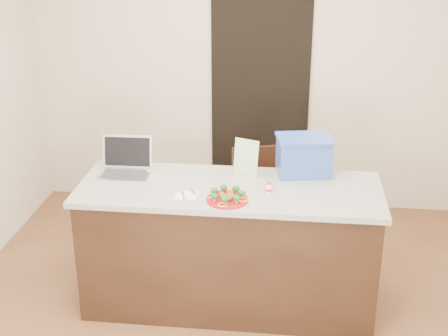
# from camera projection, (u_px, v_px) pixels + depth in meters

# --- Properties ---
(ground) EXTENTS (4.00, 4.00, 0.00)m
(ground) POSITION_uv_depth(u_px,v_px,m) (225.00, 322.00, 4.34)
(ground) COLOR brown
(ground) RESTS_ON ground
(room_shell) EXTENTS (4.00, 4.00, 4.00)m
(room_shell) POSITION_uv_depth(u_px,v_px,m) (225.00, 97.00, 3.73)
(room_shell) COLOR white
(room_shell) RESTS_ON ground
(doorway) EXTENTS (0.90, 0.02, 2.00)m
(doorway) POSITION_uv_depth(u_px,v_px,m) (260.00, 104.00, 5.77)
(doorway) COLOR black
(doorway) RESTS_ON ground
(island) EXTENTS (2.06, 0.76, 0.92)m
(island) POSITION_uv_depth(u_px,v_px,m) (229.00, 246.00, 4.39)
(island) COLOR black
(island) RESTS_ON ground
(plate) EXTENTS (0.27, 0.27, 0.02)m
(plate) POSITION_uv_depth(u_px,v_px,m) (227.00, 199.00, 4.01)
(plate) COLOR maroon
(plate) RESTS_ON island
(meatballs) EXTENTS (0.11, 0.10, 0.04)m
(meatballs) POSITION_uv_depth(u_px,v_px,m) (228.00, 196.00, 4.00)
(meatballs) COLOR brown
(meatballs) RESTS_ON plate
(broccoli) EXTENTS (0.23, 0.23, 0.04)m
(broccoli) POSITION_uv_depth(u_px,v_px,m) (227.00, 193.00, 4.00)
(broccoli) COLOR #124416
(broccoli) RESTS_ON plate
(pepper_rings) EXTENTS (0.27, 0.27, 0.01)m
(pepper_rings) POSITION_uv_depth(u_px,v_px,m) (227.00, 198.00, 4.01)
(pepper_rings) COLOR orange
(pepper_rings) RESTS_ON plate
(napkin) EXTENTS (0.15, 0.15, 0.01)m
(napkin) POSITION_uv_depth(u_px,v_px,m) (187.00, 195.00, 4.09)
(napkin) COLOR silver
(napkin) RESTS_ON island
(fork) EXTENTS (0.05, 0.15, 0.00)m
(fork) POSITION_uv_depth(u_px,v_px,m) (184.00, 194.00, 4.09)
(fork) COLOR #AFAFB4
(fork) RESTS_ON napkin
(knife) EXTENTS (0.07, 0.19, 0.01)m
(knife) POSITION_uv_depth(u_px,v_px,m) (191.00, 196.00, 4.06)
(knife) COLOR silver
(knife) RESTS_ON napkin
(yogurt_bottle) EXTENTS (0.03, 0.03, 0.07)m
(yogurt_bottle) POSITION_uv_depth(u_px,v_px,m) (269.00, 189.00, 4.11)
(yogurt_bottle) COLOR white
(yogurt_bottle) RESTS_ON island
(laptop) EXTENTS (0.37, 0.29, 0.26)m
(laptop) POSITION_uv_depth(u_px,v_px,m) (126.00, 164.00, 4.43)
(laptop) COLOR silver
(laptop) RESTS_ON island
(leaflet) EXTENTS (0.19, 0.10, 0.26)m
(leaflet) POSITION_uv_depth(u_px,v_px,m) (246.00, 158.00, 4.37)
(leaflet) COLOR silver
(leaflet) RESTS_ON island
(blue_box) EXTENTS (0.42, 0.34, 0.28)m
(blue_box) POSITION_uv_depth(u_px,v_px,m) (304.00, 155.00, 4.38)
(blue_box) COLOR #2D4CA2
(blue_box) RESTS_ON island
(chair) EXTENTS (0.48, 0.49, 0.88)m
(chair) POSITION_uv_depth(u_px,v_px,m) (254.00, 194.00, 5.13)
(chair) COLOR black
(chair) RESTS_ON ground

